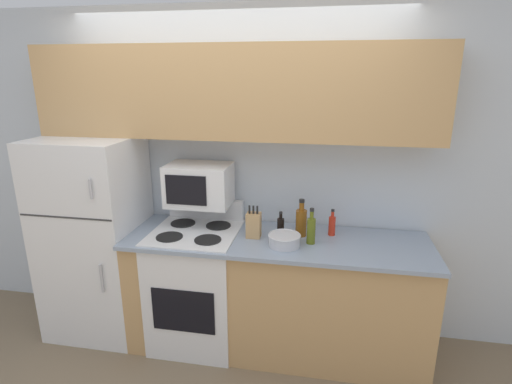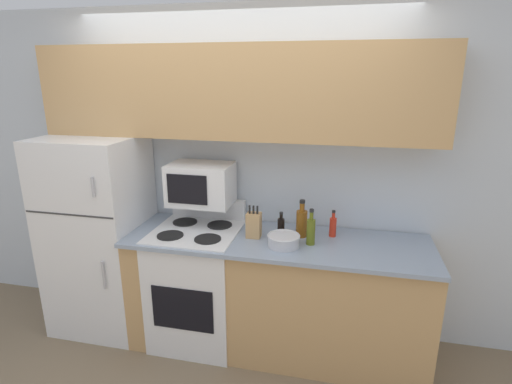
# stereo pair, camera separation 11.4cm
# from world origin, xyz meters

# --- Properties ---
(ground_plane) EXTENTS (12.00, 12.00, 0.00)m
(ground_plane) POSITION_xyz_m (0.00, 0.00, 0.00)
(ground_plane) COLOR #7F6B51
(wall_back) EXTENTS (8.00, 0.05, 2.55)m
(wall_back) POSITION_xyz_m (0.00, 0.67, 1.27)
(wall_back) COLOR silver
(wall_back) RESTS_ON ground_plane
(lower_cabinets) EXTENTS (2.19, 0.68, 0.91)m
(lower_cabinets) POSITION_xyz_m (0.37, 0.32, 0.46)
(lower_cabinets) COLOR tan
(lower_cabinets) RESTS_ON ground_plane
(refrigerator) EXTENTS (0.73, 0.66, 1.60)m
(refrigerator) POSITION_xyz_m (-1.10, 0.32, 0.80)
(refrigerator) COLOR white
(refrigerator) RESTS_ON ground_plane
(upper_cabinets) EXTENTS (2.93, 0.30, 0.66)m
(upper_cabinets) POSITION_xyz_m (0.00, 0.50, 1.93)
(upper_cabinets) COLOR tan
(upper_cabinets) RESTS_ON refrigerator
(stove) EXTENTS (0.64, 0.66, 1.08)m
(stove) POSITION_xyz_m (-0.25, 0.31, 0.48)
(stove) COLOR white
(stove) RESTS_ON ground_plane
(microwave) EXTENTS (0.48, 0.33, 0.32)m
(microwave) POSITION_xyz_m (-0.26, 0.45, 1.25)
(microwave) COLOR white
(microwave) RESTS_ON stove
(knife_block) EXTENTS (0.10, 0.09, 0.24)m
(knife_block) POSITION_xyz_m (0.20, 0.31, 1.01)
(knife_block) COLOR tan
(knife_block) RESTS_ON lower_cabinets
(bowl) EXTENTS (0.23, 0.23, 0.08)m
(bowl) POSITION_xyz_m (0.43, 0.19, 0.96)
(bowl) COLOR silver
(bowl) RESTS_ON lower_cabinets
(bottle_olive_oil) EXTENTS (0.06, 0.06, 0.26)m
(bottle_olive_oil) POSITION_xyz_m (0.61, 0.27, 1.01)
(bottle_olive_oil) COLOR #5B6619
(bottle_olive_oil) RESTS_ON lower_cabinets
(bottle_hot_sauce) EXTENTS (0.05, 0.05, 0.20)m
(bottle_hot_sauce) POSITION_xyz_m (0.76, 0.45, 0.99)
(bottle_hot_sauce) COLOR red
(bottle_hot_sauce) RESTS_ON lower_cabinets
(bottle_soy_sauce) EXTENTS (0.05, 0.05, 0.18)m
(bottle_soy_sauce) POSITION_xyz_m (0.38, 0.38, 0.98)
(bottle_soy_sauce) COLOR black
(bottle_soy_sauce) RESTS_ON lower_cabinets
(bottle_whiskey) EXTENTS (0.08, 0.08, 0.28)m
(bottle_whiskey) POSITION_xyz_m (0.53, 0.39, 1.02)
(bottle_whiskey) COLOR brown
(bottle_whiskey) RESTS_ON lower_cabinets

